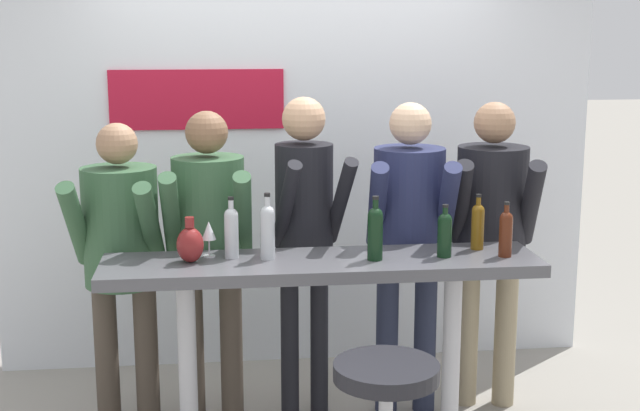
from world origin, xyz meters
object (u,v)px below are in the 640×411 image
Objects in this scene: person_far_left at (121,244)px; person_left at (209,235)px; tasting_table at (322,298)px; wine_bottle_0 at (375,231)px; wine_bottle_4 at (231,230)px; person_center at (409,225)px; wine_glass_0 at (209,232)px; person_center_left at (305,219)px; wine_bottle_5 at (267,229)px; wine_bottle_2 at (445,233)px; wine_bottle_1 at (506,232)px; wine_bottle_3 at (478,224)px; decorative_vase at (190,244)px; person_center_right at (491,223)px.

person_left reaches higher than person_far_left.
tasting_table is at bearing -17.58° from person_far_left.
wine_bottle_0 is 0.69m from wine_bottle_4.
person_center is (1.07, 0.02, 0.02)m from person_left.
tasting_table is 0.74m from person_center.
wine_bottle_0 is at bearing -10.60° from wine_glass_0.
person_far_left is 0.46m from person_left.
person_center_left is 5.43× the size of wine_bottle_5.
person_left is at bearing 157.70° from wine_bottle_2.
wine_bottle_1 is 0.18m from wine_bottle_3.
wine_bottle_4 is (-0.40, -0.40, 0.04)m from person_center_left.
wine_bottle_4 is at bearing 174.48° from wine_bottle_2.
person_center is 5.32× the size of wine_bottle_5.
person_center is 0.58m from wine_bottle_0.
person_far_left is 7.46× the size of decorative_vase.
person_center reaches higher than wine_bottle_1.
wine_bottle_3 is at bearing 121.07° from wine_bottle_1.
person_left is 0.44m from decorative_vase.
person_far_left reaches higher than wine_bottle_0.
wine_glass_0 is (0.46, -0.37, 0.14)m from person_far_left.
person_far_left is (-1.00, 0.48, 0.18)m from tasting_table.
wine_bottle_2 is 1.47× the size of wine_glass_0.
person_center_right is at bearing 16.56° from decorative_vase.
wine_bottle_3 is at bearing 1.33° from wine_bottle_4.
wine_bottle_5 is 0.37m from decorative_vase.
person_center is 6.66× the size of wine_bottle_2.
wine_bottle_1 reaches higher than decorative_vase.
wine_bottle_0 is at bearing -72.58° from person_center_left.
decorative_vase is at bearing -153.43° from person_center_right.
wine_bottle_0 reaches higher than wine_glass_0.
person_center_right is (2.00, 0.02, 0.06)m from person_far_left.
wine_bottle_3 is 1.34m from wine_glass_0.
wine_bottle_2 is 1.18× the size of decorative_vase.
person_left reaches higher than wine_glass_0.
person_center_right is 0.66m from wine_bottle_2.
person_center_right is at bearing 8.58° from person_far_left.
person_center reaches higher than wine_bottle_3.
wine_bottle_3 is (1.34, -0.34, 0.10)m from person_left.
wine_bottle_2 is at bearing -5.52° from wine_bottle_4.
person_left is 5.62× the size of wine_bottle_4.
decorative_vase is (-0.37, -0.02, -0.06)m from wine_bottle_5.
wine_bottle_2 is (-0.40, -0.52, 0.08)m from person_center_right.
wine_bottle_5 is at bearing -13.52° from wine_bottle_4.
person_center is 0.50m from wine_bottle_2.
wine_glass_0 is at bearing -155.56° from person_center.
wine_bottle_5 is 0.29m from wine_glass_0.
wine_glass_0 is (-1.34, 0.01, -0.00)m from wine_bottle_3.
wine_bottle_4 reaches higher than wine_bottle_2.
wine_bottle_0 is at bearing -8.15° from wine_bottle_5.
tasting_table is at bearing 176.75° from wine_bottle_1.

